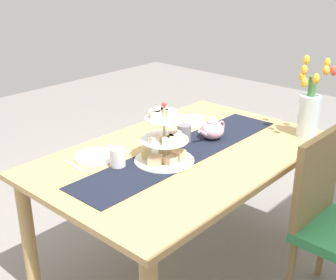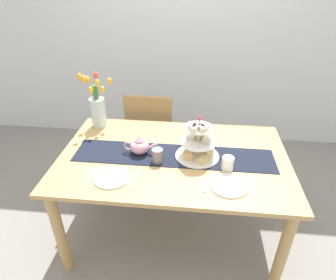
{
  "view_description": "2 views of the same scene",
  "coord_description": "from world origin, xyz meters",
  "px_view_note": "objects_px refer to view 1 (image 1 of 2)",
  "views": [
    {
      "loc": [
        1.64,
        1.35,
        1.67
      ],
      "look_at": [
        0.09,
        -0.04,
        0.82
      ],
      "focal_mm": 47.3,
      "sensor_mm": 36.0,
      "label": 1
    },
    {
      "loc": [
        0.14,
        -1.64,
        1.86
      ],
      "look_at": [
        -0.04,
        0.06,
        0.82
      ],
      "focal_mm": 30.7,
      "sensor_mm": 36.0,
      "label": 2
    }
  ],
  "objects_px": {
    "tulip_vase": "(310,108)",
    "fork_right": "(118,148)",
    "teapot": "(213,129)",
    "fork_left": "(201,116)",
    "dinner_plate_left": "(186,121)",
    "mug_grey": "(184,133)",
    "knife_right": "(74,166)",
    "dinner_plate_right": "(97,156)",
    "mug_white_text": "(118,157)",
    "dining_table": "(185,169)",
    "chair_left": "(335,218)",
    "tiered_cake_stand": "(164,143)",
    "knife_left": "(171,128)"
  },
  "relations": [
    {
      "from": "tulip_vase",
      "to": "fork_right",
      "type": "relative_size",
      "value": 2.98
    },
    {
      "from": "teapot",
      "to": "fork_left",
      "type": "relative_size",
      "value": 1.59
    },
    {
      "from": "dinner_plate_left",
      "to": "mug_grey",
      "type": "distance_m",
      "value": 0.33
    },
    {
      "from": "fork_left",
      "to": "knife_right",
      "type": "bearing_deg",
      "value": 0.0
    },
    {
      "from": "tulip_vase",
      "to": "mug_grey",
      "type": "relative_size",
      "value": 4.7
    },
    {
      "from": "dinner_plate_left",
      "to": "dinner_plate_right",
      "type": "distance_m",
      "value": 0.71
    },
    {
      "from": "fork_left",
      "to": "fork_right",
      "type": "bearing_deg",
      "value": 0.0
    },
    {
      "from": "dinner_plate_left",
      "to": "fork_left",
      "type": "bearing_deg",
      "value": 180.0
    },
    {
      "from": "tulip_vase",
      "to": "mug_white_text",
      "type": "distance_m",
      "value": 1.12
    },
    {
      "from": "dining_table",
      "to": "fork_right",
      "type": "distance_m",
      "value": 0.37
    },
    {
      "from": "tulip_vase",
      "to": "mug_grey",
      "type": "xyz_separation_m",
      "value": [
        0.54,
        -0.46,
        -0.11
      ]
    },
    {
      "from": "teapot",
      "to": "dinner_plate_left",
      "type": "xyz_separation_m",
      "value": [
        -0.12,
        -0.29,
        -0.05
      ]
    },
    {
      "from": "mug_grey",
      "to": "chair_left",
      "type": "bearing_deg",
      "value": 102.42
    },
    {
      "from": "tiered_cake_stand",
      "to": "fork_left",
      "type": "distance_m",
      "value": 0.73
    },
    {
      "from": "fork_right",
      "to": "knife_right",
      "type": "xyz_separation_m",
      "value": [
        0.29,
        0.0,
        0.0
      ]
    },
    {
      "from": "dining_table",
      "to": "teapot",
      "type": "relative_size",
      "value": 6.59
    },
    {
      "from": "tiered_cake_stand",
      "to": "knife_right",
      "type": "bearing_deg",
      "value": -40.45
    },
    {
      "from": "tiered_cake_stand",
      "to": "fork_right",
      "type": "bearing_deg",
      "value": -80.49
    },
    {
      "from": "chair_left",
      "to": "mug_white_text",
      "type": "bearing_deg",
      "value": -53.29
    },
    {
      "from": "dining_table",
      "to": "knife_left",
      "type": "distance_m",
      "value": 0.37
    },
    {
      "from": "chair_left",
      "to": "dinner_plate_right",
      "type": "xyz_separation_m",
      "value": [
        0.63,
        -1.01,
        0.24
      ]
    },
    {
      "from": "teapot",
      "to": "mug_grey",
      "type": "height_order",
      "value": "teapot"
    },
    {
      "from": "chair_left",
      "to": "fork_right",
      "type": "xyz_separation_m",
      "value": [
        0.49,
        -1.01,
        0.24
      ]
    },
    {
      "from": "dining_table",
      "to": "tiered_cake_stand",
      "type": "height_order",
      "value": "tiered_cake_stand"
    },
    {
      "from": "mug_grey",
      "to": "dinner_plate_right",
      "type": "bearing_deg",
      "value": -23.51
    },
    {
      "from": "dining_table",
      "to": "fork_right",
      "type": "relative_size",
      "value": 10.47
    },
    {
      "from": "teapot",
      "to": "dining_table",
      "type": "bearing_deg",
      "value": 0.0
    },
    {
      "from": "fork_left",
      "to": "knife_right",
      "type": "xyz_separation_m",
      "value": [
        1.0,
        0.0,
        0.0
      ]
    },
    {
      "from": "dining_table",
      "to": "knife_left",
      "type": "bearing_deg",
      "value": -126.37
    },
    {
      "from": "teapot",
      "to": "knife_right",
      "type": "height_order",
      "value": "teapot"
    },
    {
      "from": "chair_left",
      "to": "teapot",
      "type": "xyz_separation_m",
      "value": [
        0.04,
        -0.72,
        0.29
      ]
    },
    {
      "from": "knife_right",
      "to": "mug_grey",
      "type": "xyz_separation_m",
      "value": [
        -0.6,
        0.2,
        0.05
      ]
    },
    {
      "from": "dinner_plate_right",
      "to": "tulip_vase",
      "type": "bearing_deg",
      "value": 146.61
    },
    {
      "from": "mug_grey",
      "to": "dining_table",
      "type": "bearing_deg",
      "value": 42.55
    },
    {
      "from": "mug_white_text",
      "to": "fork_left",
      "type": "bearing_deg",
      "value": -169.45
    },
    {
      "from": "teapot",
      "to": "mug_grey",
      "type": "xyz_separation_m",
      "value": [
        0.14,
        -0.09,
        -0.01
      ]
    },
    {
      "from": "knife_left",
      "to": "mug_grey",
      "type": "bearing_deg",
      "value": 60.17
    },
    {
      "from": "teapot",
      "to": "fork_right",
      "type": "bearing_deg",
      "value": -32.87
    },
    {
      "from": "fork_right",
      "to": "dining_table",
      "type": "bearing_deg",
      "value": 126.06
    },
    {
      "from": "mug_white_text",
      "to": "knife_left",
      "type": "bearing_deg",
      "value": -164.3
    },
    {
      "from": "fork_left",
      "to": "knife_right",
      "type": "relative_size",
      "value": 0.88
    },
    {
      "from": "dining_table",
      "to": "knife_right",
      "type": "distance_m",
      "value": 0.59
    },
    {
      "from": "tiered_cake_stand",
      "to": "mug_white_text",
      "type": "xyz_separation_m",
      "value": [
        0.19,
        -0.13,
        -0.05
      ]
    },
    {
      "from": "tulip_vase",
      "to": "fork_left",
      "type": "distance_m",
      "value": 0.69
    },
    {
      "from": "fork_left",
      "to": "dinner_plate_left",
      "type": "bearing_deg",
      "value": 0.0
    },
    {
      "from": "tiered_cake_stand",
      "to": "tulip_vase",
      "type": "height_order",
      "value": "tulip_vase"
    },
    {
      "from": "dining_table",
      "to": "mug_white_text",
      "type": "relative_size",
      "value": 16.53
    },
    {
      "from": "tulip_vase",
      "to": "mug_white_text",
      "type": "bearing_deg",
      "value": -26.5
    },
    {
      "from": "dining_table",
      "to": "chair_left",
      "type": "relative_size",
      "value": 1.73
    },
    {
      "from": "fork_right",
      "to": "fork_left",
      "type": "bearing_deg",
      "value": 180.0
    }
  ]
}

